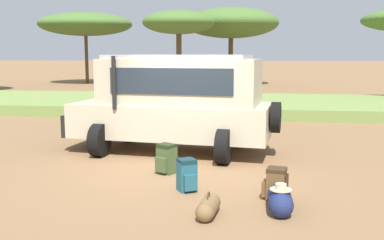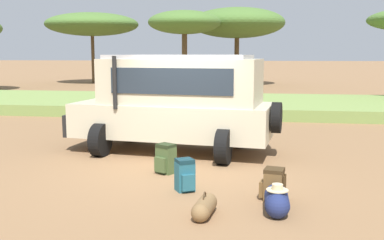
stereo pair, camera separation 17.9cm
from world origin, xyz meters
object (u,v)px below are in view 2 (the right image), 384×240
Objects in this scene: backpack_beside_front_wheel at (185,175)px; backpack_near_rear_wheel at (273,184)px; duffel_bag_low_black_case at (277,200)px; duffel_bag_soft_canvas at (204,207)px; acacia_tree_centre_back at (184,23)px; safari_vehicle at (176,101)px; backpack_cluster_center at (166,159)px; acacia_tree_left_mid at (92,24)px; acacia_tree_right_mid at (237,23)px.

backpack_beside_front_wheel is 1.08× the size of backpack_near_rear_wheel.
duffel_bag_low_black_case is 1.15m from duffel_bag_soft_canvas.
safari_vehicle is at bearing -80.72° from acacia_tree_centre_back.
duffel_bag_soft_canvas is (0.51, -1.22, -0.14)m from backpack_beside_front_wheel.
backpack_cluster_center is 2.62m from duffel_bag_soft_canvas.
duffel_bag_soft_canvas is 32.96m from acacia_tree_left_mid.
backpack_cluster_center is 30.35m from acacia_tree_left_mid.
safari_vehicle is at bearing 94.55° from backpack_cluster_center.
duffel_bag_low_black_case is 33.11m from acacia_tree_left_mid.
backpack_beside_front_wheel is at bearing -62.14° from backpack_cluster_center.
duffel_bag_low_black_case is at bearing -76.83° from acacia_tree_centre_back.
acacia_tree_left_mid is at bearing 116.05° from duffel_bag_low_black_case.
acacia_tree_centre_back is at bearing -30.93° from acacia_tree_left_mid.
backpack_cluster_center is 22.87m from acacia_tree_centre_back.
backpack_cluster_center is (-0.61, 1.15, 0.01)m from backpack_beside_front_wheel.
duffel_bag_low_black_case is 25.26m from acacia_tree_centre_back.
safari_vehicle is 6.75× the size of duffel_bag_soft_canvas.
backpack_cluster_center reaches higher than backpack_beside_front_wheel.
backpack_beside_front_wheel reaches higher than duffel_bag_low_black_case.
acacia_tree_left_mid reaches higher than duffel_bag_soft_canvas.
acacia_tree_centre_back is at bearing 99.28° from safari_vehicle.
backpack_near_rear_wheel is 29.11m from acacia_tree_right_mid.
backpack_near_rear_wheel is 0.68× the size of duffel_bag_soft_canvas.
acacia_tree_left_mid is 1.43× the size of acacia_tree_centre_back.
duffel_bag_soft_canvas is at bearing -65.94° from acacia_tree_left_mid.
acacia_tree_right_mid is at bearing 94.58° from backpack_near_rear_wheel.
safari_vehicle is at bearing 120.18° from duffel_bag_low_black_case.
acacia_tree_centre_back reaches higher than safari_vehicle.
backpack_beside_front_wheel is 31.64m from acacia_tree_left_mid.
backpack_near_rear_wheel is (2.17, -1.41, -0.03)m from backpack_cluster_center.
duffel_bag_low_black_case is 29.73m from acacia_tree_right_mid.
backpack_cluster_center is 0.76× the size of duffel_bag_soft_canvas.
backpack_beside_front_wheel reaches higher than backpack_near_rear_wheel.
acacia_tree_centre_back is (-5.67, 24.22, 4.40)m from duffel_bag_low_black_case.
duffel_bag_soft_canvas is 0.10× the size of acacia_tree_left_mid.
backpack_near_rear_wheel is at bearing -56.06° from safari_vehicle.
backpack_cluster_center reaches higher than backpack_near_rear_wheel.
acacia_tree_right_mid is (3.33, 5.05, 0.28)m from acacia_tree_centre_back.
backpack_cluster_center is 27.62m from acacia_tree_right_mid.
backpack_beside_front_wheel is at bearing 170.57° from backpack_near_rear_wheel.
acacia_tree_right_mid reaches higher than backpack_beside_front_wheel.
backpack_near_rear_wheel is at bearing -9.43° from backpack_beside_front_wheel.
acacia_tree_right_mid is (-0.73, 28.39, 4.59)m from backpack_beside_front_wheel.
backpack_near_rear_wheel is 1.43m from duffel_bag_soft_canvas.
backpack_cluster_center is 2.59m from backpack_near_rear_wheel.
safari_vehicle is 0.73× the size of acacia_tree_right_mid.
acacia_tree_right_mid is (-1.24, 29.61, 4.73)m from duffel_bag_soft_canvas.
safari_vehicle reaches higher than backpack_beside_front_wheel.
duffel_bag_soft_canvas is (-1.05, -0.96, -0.12)m from backpack_near_rear_wheel.
acacia_tree_left_mid is at bearing 115.35° from safari_vehicle.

